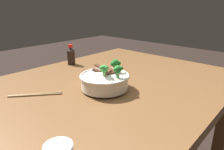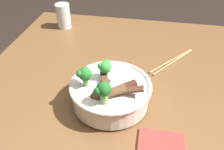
{
  "view_description": "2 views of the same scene",
  "coord_description": "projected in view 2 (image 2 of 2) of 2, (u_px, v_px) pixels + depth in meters",
  "views": [
    {
      "loc": [
        0.71,
        0.66,
        1.19
      ],
      "look_at": [
        0.06,
        0.07,
        0.88
      ],
      "focal_mm": 33.03,
      "sensor_mm": 36.0,
      "label": 1
    },
    {
      "loc": [
        -0.4,
        -0.05,
        1.29
      ],
      "look_at": [
        0.13,
        0.05,
        0.87
      ],
      "focal_mm": 37.95,
      "sensor_mm": 36.0,
      "label": 2
    }
  ],
  "objects": [
    {
      "name": "dining_table",
      "position": [
        121.0,
        149.0,
        0.68
      ],
      "size": [
        1.33,
        1.01,
        0.81
      ],
      "color": "brown",
      "rests_on": "ground"
    },
    {
      "name": "rice_bowl",
      "position": [
        110.0,
        91.0,
        0.65
      ],
      "size": [
        0.23,
        0.23,
        0.13
      ],
      "color": "silver",
      "rests_on": "dining_table"
    },
    {
      "name": "drinking_glass",
      "position": [
        64.0,
        17.0,
        1.05
      ],
      "size": [
        0.06,
        0.06,
        0.1
      ],
      "color": "white",
      "rests_on": "dining_table"
    },
    {
      "name": "chopsticks_pair",
      "position": [
        172.0,
        61.0,
        0.85
      ],
      "size": [
        0.19,
        0.15,
        0.01
      ],
      "color": "#9E7A4C",
      "rests_on": "dining_table"
    }
  ]
}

